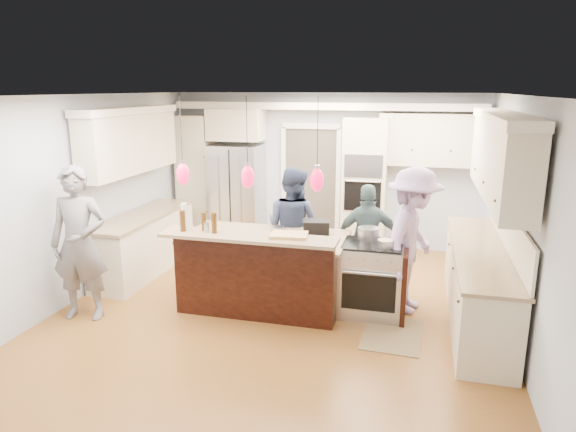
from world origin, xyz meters
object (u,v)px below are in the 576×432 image
person_bar_end (79,244)px  island_range (374,279)px  person_far_left (293,227)px  refrigerator (237,194)px  kitchen_island (264,269)px

person_bar_end → island_range: bearing=5.1°
island_range → person_far_left: bearing=150.1°
island_range → person_far_left: 1.46m
island_range → refrigerator: bearing=137.4°
person_bar_end → person_far_left: person_bar_end is taller
refrigerator → kitchen_island: refrigerator is taller
kitchen_island → island_range: (1.41, 0.07, -0.03)m
refrigerator → person_far_left: 2.33m
island_range → person_bar_end: 3.63m
refrigerator → island_range: (2.71, -2.49, -0.44)m
refrigerator → kitchen_island: bearing=-63.1°
kitchen_island → person_bar_end: (-2.05, -0.92, 0.46)m
refrigerator → kitchen_island: (1.30, -2.57, -0.41)m
kitchen_island → person_far_left: 0.88m
island_range → person_bar_end: size_ratio=0.48×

